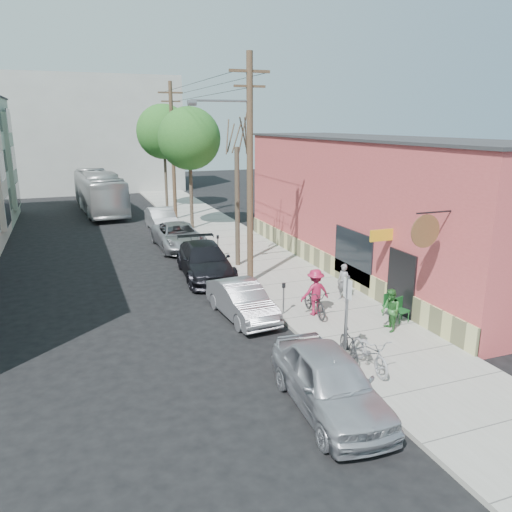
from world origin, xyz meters
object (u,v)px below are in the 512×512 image
object	(u,v)px
parking_meter_near	(284,293)
car_4	(162,219)
patio_chair_a	(391,306)
bus	(99,192)
sign_post	(346,312)
car_3	(179,236)
parking_meter_far	(218,243)
patron_grey	(343,282)
tree_leafy_mid	(189,139)
patron_green	(390,310)
utility_pole_near	(249,167)
car_0	(330,381)
cyclist	(315,292)
tree_leafy_far	(164,132)
patio_chair_b	(401,310)
parked_bike_a	(349,345)
tree_bare	(237,208)
car_1	(242,300)
car_2	(205,261)
parked_bike_b	(370,352)

from	to	relation	value
parking_meter_near	car_4	xyz separation A→B (m)	(-1.45, 17.71, -0.21)
patio_chair_a	bus	xyz separation A→B (m)	(-8.59, 28.61, 1.07)
sign_post	car_3	distance (m)	16.65
patio_chair_a	parking_meter_far	bearing A→B (deg)	96.71
parking_meter_near	patron_grey	world-z (taller)	patron_grey
tree_leafy_mid	patron_green	xyz separation A→B (m)	(2.31, -19.87, -5.31)
patio_chair_a	utility_pole_near	bearing A→B (deg)	108.04
sign_post	car_0	bearing A→B (deg)	-129.65
cyclist	parking_meter_near	bearing A→B (deg)	-25.42
tree_leafy_far	patio_chair_b	distance (m)	29.26
patio_chair_a	parked_bike_a	size ratio (longest dim) A/B	0.55
tree_bare	tree_leafy_far	xyz separation A→B (m)	(0.00, 19.12, 3.38)
parking_meter_near	car_0	size ratio (longest dim) A/B	0.26
patio_chair_b	bus	distance (m)	30.41
cyclist	car_1	distance (m)	2.82
bus	tree_leafy_far	bearing A→B (deg)	-10.89
patron_grey	car_4	world-z (taller)	patron_grey
utility_pole_near	bus	bearing A→B (deg)	102.62
parked_bike_a	patio_chair_b	bearing A→B (deg)	41.95
parking_meter_far	car_2	bearing A→B (deg)	-118.22
patron_green	parked_bike_a	distance (m)	2.90
car_4	patio_chair_a	bearing A→B (deg)	-76.02
cyclist	car_4	size ratio (longest dim) A/B	0.39
patio_chair_b	parked_bike_a	world-z (taller)	parked_bike_a
parking_meter_far	utility_pole_near	size ratio (longest dim) A/B	0.12
car_0	parking_meter_far	bearing A→B (deg)	88.28
utility_pole_near	bus	xyz separation A→B (m)	(-5.06, 22.61, -3.74)
car_4	car_2	bearing A→B (deg)	-90.76
patio_chair_b	parked_bike_a	distance (m)	3.94
sign_post	patio_chair_b	distance (m)	4.42
tree_leafy_mid	tree_leafy_far	bearing A→B (deg)	90.00
parked_bike_a	car_3	bearing A→B (deg)	108.01
utility_pole_near	patron_grey	world-z (taller)	utility_pole_near
patio_chair_b	patron_grey	distance (m)	2.94
utility_pole_near	car_4	xyz separation A→B (m)	(-1.59, 13.44, -4.64)
parked_bike_a	car_0	world-z (taller)	car_0
tree_leafy_mid	parked_bike_b	distance (m)	22.71
tree_leafy_mid	car_4	distance (m)	5.85
patron_grey	car_4	bearing A→B (deg)	172.74
parking_meter_near	car_4	size ratio (longest dim) A/B	0.27
bus	car_3	bearing A→B (deg)	-80.86
parked_bike_b	car_4	size ratio (longest dim) A/B	0.43
cyclist	patio_chair_a	bearing A→B (deg)	152.24
cyclist	car_1	size ratio (longest dim) A/B	0.43
car_0	car_4	distance (m)	23.97
parked_bike_b	car_1	size ratio (longest dim) A/B	0.48
tree_leafy_far	patron_grey	bearing A→B (deg)	-84.71
patio_chair_b	car_4	world-z (taller)	car_4
tree_bare	patron_green	size ratio (longest dim) A/B	3.92
tree_bare	car_4	bearing A→B (deg)	100.69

